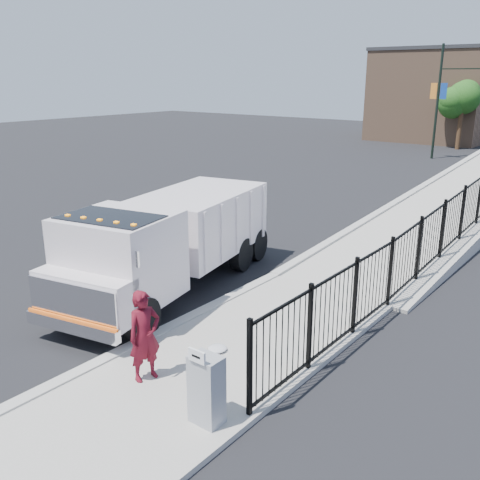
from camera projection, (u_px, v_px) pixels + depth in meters
The scene contains 13 objects.
ground at pixel (183, 325), 13.06m from camera, with size 120.00×120.00×0.00m, color black.
sidewalk at pixel (183, 386), 10.41m from camera, with size 3.55×12.00×0.12m, color #9E998E.
curb at pixel (118, 354), 11.53m from camera, with size 0.30×12.00×0.16m, color #ADAAA3.
ramp at pixel (466, 212), 23.87m from camera, with size 3.95×24.00×1.70m, color #9E998E.
iron_fence at pixel (477, 215), 19.75m from camera, with size 0.10×28.00×1.80m, color black.
truck at pixel (167, 239), 14.70m from camera, with size 4.13×8.34×2.74m.
worker at pixel (145, 336), 10.30m from camera, with size 0.67×0.44×1.84m, color #5B0E1A.
utility_cabinet at pixel (207, 390), 9.05m from camera, with size 0.55×0.40×1.25m, color gray.
arrow_sign at pixel (197, 356), 8.67m from camera, with size 0.35×0.04×0.22m, color white.
debris at pixel (217, 348), 11.60m from camera, with size 0.42×0.42×0.10m, color silver.
light_pole_0 at pixel (442, 97), 37.95m from camera, with size 3.77×0.22×8.00m.
tree_0 at pixel (463, 100), 43.15m from camera, with size 2.74×2.74×5.37m.
building at pixel (437, 96), 50.33m from camera, with size 10.00×10.00×8.00m, color #8C664C.
Camera 1 is at (8.41, -8.49, 5.84)m, focal length 40.00 mm.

